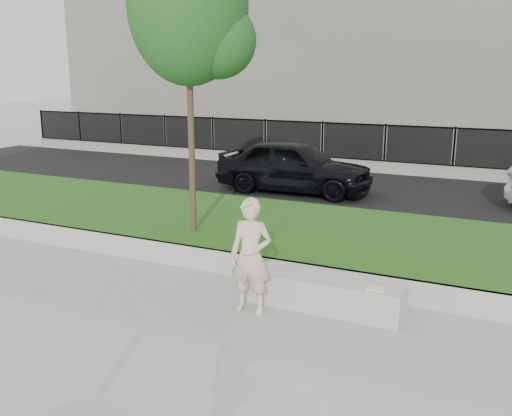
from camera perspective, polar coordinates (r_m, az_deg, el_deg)
The scene contains 12 objects.
ground at distance 8.56m, azimuth -2.39°, elevation -9.45°, with size 90.00×90.00×0.00m, color gray.
grass_bank at distance 11.07m, azimuth 4.91°, elevation -2.96°, with size 34.00×4.00×0.40m, color black.
grass_kerb at distance 9.35m, azimuth 0.61°, elevation -6.07°, with size 34.00×0.08×0.40m, color #AAA79F.
street at distance 16.23m, azimuth 11.83°, elevation 1.51°, with size 34.00×7.00×0.04m, color black.
far_pavement at distance 20.55m, azimuth 14.91°, elevation 3.98°, with size 34.00×3.00×0.12m, color gray.
iron_fence at distance 19.50m, azimuth 14.43°, elevation 4.95°, with size 32.00×0.30×1.50m.
building_facade at distance 27.24m, azimuth 18.53°, elevation 16.46°, with size 34.00×10.00×10.00m, color slate.
stone_bench at distance 8.34m, azimuth 6.74°, elevation -8.42°, with size 2.30×0.57×0.47m, color #AAA79F.
man at distance 7.98m, azimuth -0.53°, elevation -4.85°, with size 0.60×0.39×1.65m, color beige.
book at distance 7.94m, azimuth 11.88°, elevation -7.88°, with size 0.23×0.17×0.03m, color beige.
young_tree at distance 10.46m, azimuth -6.34°, elevation 18.93°, with size 2.21×2.11×5.41m.
car_dark at distance 15.78m, azimuth 3.86°, elevation 4.21°, with size 1.73×4.29×1.46m, color black.
Camera 1 is at (3.72, -6.94, 3.36)m, focal length 40.00 mm.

